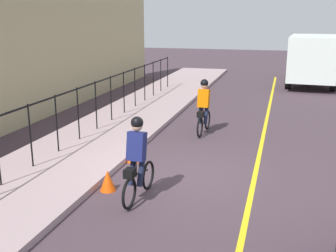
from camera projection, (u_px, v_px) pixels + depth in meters
name	position (u px, v px, depth m)	size (l,w,h in m)	color
ground_plane	(188.00, 175.00, 10.22)	(80.00, 80.00, 0.00)	#43333B
lane_line_centre	(254.00, 181.00, 9.80)	(36.00, 0.12, 0.01)	yellow
sidewalk	(65.00, 159.00, 11.09)	(40.00, 3.20, 0.15)	#A58D90
iron_fence	(67.00, 107.00, 11.82)	(21.15, 0.04, 1.60)	black
cyclist_lead	(204.00, 107.00, 13.56)	(1.71, 0.38, 1.83)	black
cyclist_follow	(137.00, 159.00, 8.60)	(1.71, 0.38, 1.83)	black
box_truck_background	(313.00, 57.00, 23.21)	(6.84, 2.87, 2.78)	silver
traffic_cone_near	(108.00, 180.00, 9.24)	(0.36, 0.36, 0.48)	#F44E0B
traffic_cone_far	(133.00, 153.00, 11.09)	(0.36, 0.36, 0.47)	#F34F07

